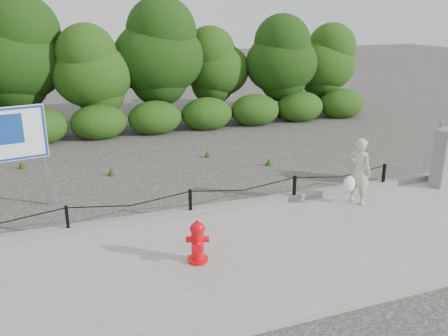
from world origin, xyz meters
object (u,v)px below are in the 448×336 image
Objects in this scene: utility_cabinet at (443,158)px; pedestrian at (359,172)px; fire_hydrant at (198,242)px; advertising_sign at (11,139)px.

pedestrian is at bearing 162.27° from utility_cabinet.
fire_hydrant is at bearing 169.70° from utility_cabinet.
utility_cabinet reaches higher than fire_hydrant.
utility_cabinet is at bearing 31.92° from fire_hydrant.
fire_hydrant is 4.41m from pedestrian.
advertising_sign is (-9.83, 2.19, 0.85)m from utility_cabinet.
pedestrian is 7.63m from advertising_sign.
utility_cabinet is 10.11m from advertising_sign.
pedestrian is 0.65× the size of advertising_sign.
advertising_sign is at bearing 148.30° from fire_hydrant.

